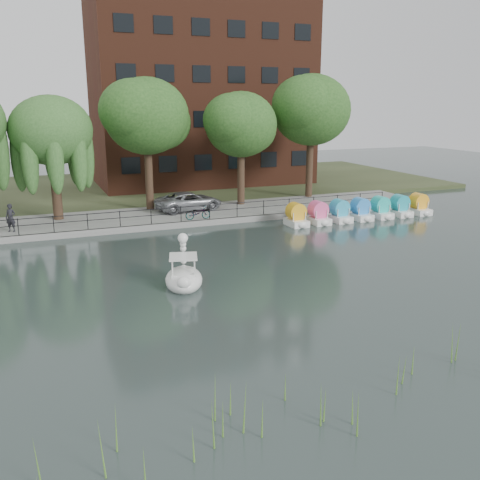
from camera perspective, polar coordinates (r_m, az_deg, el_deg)
ground_plane at (r=23.77m, az=2.49°, el=-5.41°), size 120.00×120.00×0.00m
promenade at (r=38.31m, az=-7.41°, el=2.54°), size 40.00×6.00×0.40m
kerb at (r=35.53m, az=-6.20°, el=1.63°), size 40.00×0.25×0.40m
land_strip at (r=51.78m, az=-11.36°, el=5.49°), size 60.00×22.00×0.36m
railing at (r=35.52m, az=-6.33°, el=3.18°), size 32.00×0.05×1.00m
apartment_building at (r=52.87m, az=-4.11°, el=15.91°), size 20.00×10.07×18.00m
willow_mid at (r=37.41m, az=-19.51°, el=10.91°), size 5.32×5.32×8.15m
broadleaf_center at (r=39.22m, az=-9.95°, el=12.83°), size 6.00×6.00×9.25m
broadleaf_right at (r=40.82m, az=0.11°, el=12.16°), size 5.40×5.40×8.32m
broadleaf_far at (r=44.51m, az=7.61°, el=13.54°), size 6.30×6.30×9.71m
minivan at (r=39.07m, az=-5.47°, el=4.29°), size 3.48×5.94×1.55m
bicycle at (r=36.07m, az=-4.52°, el=3.00°), size 0.61×1.72×1.00m
pedestrian at (r=35.27m, az=-23.29°, el=2.39°), size 0.86×0.77×1.98m
swan_boat at (r=24.34m, az=-6.02°, el=-3.77°), size 2.34×3.02×2.26m
pedal_boat_row at (r=38.68m, az=12.73°, el=3.03°), size 11.35×1.70×1.40m
reed_bank at (r=17.34m, az=22.27°, el=-12.31°), size 24.00×2.40×1.20m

